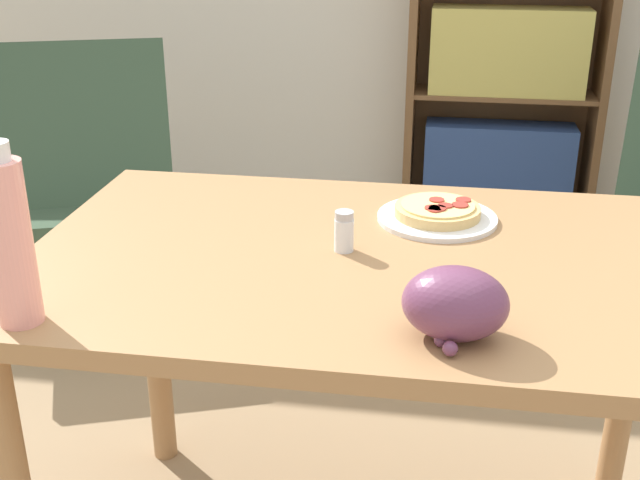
# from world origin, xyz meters

# --- Properties ---
(dining_table) EXTENTS (1.24, 0.79, 0.77)m
(dining_table) POSITION_xyz_m (0.02, 0.09, 0.66)
(dining_table) COLOR #A37549
(dining_table) RESTS_ON ground_plane
(pizza_on_plate) EXTENTS (0.24, 0.24, 0.04)m
(pizza_on_plate) POSITION_xyz_m (0.13, 0.28, 0.78)
(pizza_on_plate) COLOR white
(pizza_on_plate) RESTS_ON dining_table
(grape_bunch) EXTENTS (0.15, 0.13, 0.11)m
(grape_bunch) POSITION_xyz_m (0.17, -0.18, 0.82)
(grape_bunch) COLOR #6B3856
(grape_bunch) RESTS_ON dining_table
(drink_bottle) EXTENTS (0.07, 0.07, 0.28)m
(drink_bottle) POSITION_xyz_m (-0.48, -0.24, 0.90)
(drink_bottle) COLOR pink
(drink_bottle) RESTS_ON dining_table
(salt_shaker) EXTENTS (0.04, 0.04, 0.08)m
(salt_shaker) POSITION_xyz_m (-0.03, 0.10, 0.80)
(salt_shaker) COLOR white
(salt_shaker) RESTS_ON dining_table
(lounge_chair_near) EXTENTS (0.79, 0.92, 0.88)m
(lounge_chair_near) POSITION_xyz_m (-1.09, 1.25, 0.29)
(lounge_chair_near) COLOR slate
(lounge_chair_near) RESTS_ON ground_plane
(bookshelf) EXTENTS (0.87, 0.28, 1.60)m
(bookshelf) POSITION_xyz_m (0.39, 2.46, 0.75)
(bookshelf) COLOR brown
(bookshelf) RESTS_ON ground_plane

